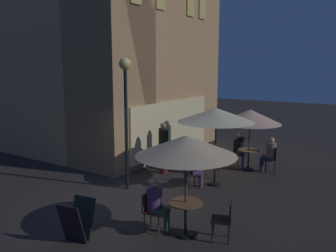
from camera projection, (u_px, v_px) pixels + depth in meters
ground_plane at (121, 200)px, 9.96m from camera, size 60.00×60.00×0.00m
cafe_building at (98, 57)px, 14.76m from camera, size 7.62×9.12×8.11m
street_lamp_near_corner at (126, 94)px, 10.39m from camera, size 0.36×0.36×3.93m
menu_sandwich_board at (77, 220)px, 7.58m from camera, size 0.72×0.64×0.88m
cafe_table_0 at (215, 170)px, 11.12m from camera, size 0.62×0.62×0.74m
cafe_table_1 at (186, 211)px, 7.75m from camera, size 0.75×0.75×0.79m
cafe_table_2 at (248, 155)px, 12.68m from camera, size 0.74×0.74×0.76m
patio_umbrella_0 at (216, 115)px, 10.83m from camera, size 2.37×2.37×2.43m
patio_umbrella_1 at (186, 146)px, 7.51m from camera, size 2.17×2.17×2.26m
patio_umbrella_2 at (250, 117)px, 12.45m from camera, size 2.18×2.18×2.19m
cafe_chair_0 at (189, 171)px, 10.80m from camera, size 0.58×0.58×0.90m
cafe_chair_1 at (215, 161)px, 11.93m from camera, size 0.54×0.54×0.95m
cafe_chair_2 at (151, 207)px, 8.06m from camera, size 0.51×0.51×0.88m
cafe_chair_3 at (226, 217)px, 7.56m from camera, size 0.55×0.55×0.89m
cafe_chair_4 at (273, 157)px, 12.40m from camera, size 0.46×0.46×0.94m
cafe_chair_5 at (239, 150)px, 13.42m from camera, size 0.56×0.56×0.96m
patron_seated_0 at (194, 166)px, 10.83m from camera, size 0.50×0.46×1.20m
patron_seated_1 at (157, 202)px, 7.98m from camera, size 0.43×0.54×1.20m
patron_seated_2 at (269, 153)px, 12.42m from camera, size 0.43×0.54×1.25m
patron_seated_3 at (241, 147)px, 13.25m from camera, size 0.48×0.49×1.28m
patron_standing_4 at (167, 144)px, 12.94m from camera, size 0.30×0.30×1.75m
patron_standing_5 at (164, 148)px, 12.29m from camera, size 0.34×0.34×1.78m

